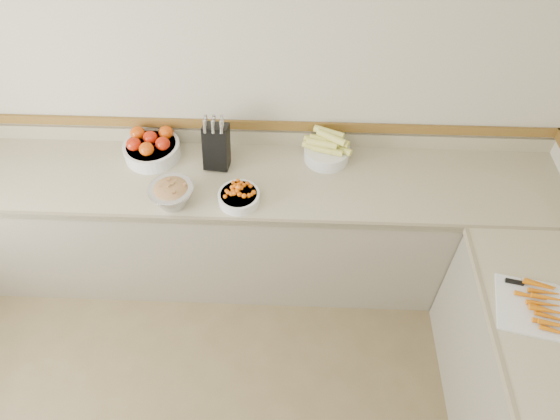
{
  "coord_description": "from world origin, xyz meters",
  "views": [
    {
      "loc": [
        0.42,
        -0.39,
        2.98
      ],
      "look_at": [
        0.35,
        1.35,
        1.0
      ],
      "focal_mm": 32.0,
      "sensor_mm": 36.0,
      "label": 1
    }
  ],
  "objects_px": {
    "cherry_tomato_bowl": "(239,196)",
    "cutting_board": "(541,307)",
    "rhubarb_bowl": "(172,193)",
    "knife_block": "(216,146)",
    "tomato_bowl": "(151,147)",
    "corn_bowl": "(327,149)"
  },
  "relations": [
    {
      "from": "knife_block",
      "to": "rhubarb_bowl",
      "type": "height_order",
      "value": "knife_block"
    },
    {
      "from": "knife_block",
      "to": "tomato_bowl",
      "type": "height_order",
      "value": "knife_block"
    },
    {
      "from": "knife_block",
      "to": "tomato_bowl",
      "type": "xyz_separation_m",
      "value": [
        -0.41,
        0.05,
        -0.07
      ]
    },
    {
      "from": "corn_bowl",
      "to": "cutting_board",
      "type": "height_order",
      "value": "corn_bowl"
    },
    {
      "from": "rhubarb_bowl",
      "to": "cutting_board",
      "type": "distance_m",
      "value": 1.95
    },
    {
      "from": "knife_block",
      "to": "rhubarb_bowl",
      "type": "bearing_deg",
      "value": -122.85
    },
    {
      "from": "cherry_tomato_bowl",
      "to": "rhubarb_bowl",
      "type": "bearing_deg",
      "value": -175.99
    },
    {
      "from": "cutting_board",
      "to": "tomato_bowl",
      "type": "bearing_deg",
      "value": 154.18
    },
    {
      "from": "knife_block",
      "to": "corn_bowl",
      "type": "height_order",
      "value": "knife_block"
    },
    {
      "from": "knife_block",
      "to": "cutting_board",
      "type": "xyz_separation_m",
      "value": [
        1.64,
        -0.94,
        -0.13
      ]
    },
    {
      "from": "cherry_tomato_bowl",
      "to": "corn_bowl",
      "type": "height_order",
      "value": "corn_bowl"
    },
    {
      "from": "rhubarb_bowl",
      "to": "cherry_tomato_bowl",
      "type": "bearing_deg",
      "value": 4.01
    },
    {
      "from": "rhubarb_bowl",
      "to": "cutting_board",
      "type": "height_order",
      "value": "rhubarb_bowl"
    },
    {
      "from": "knife_block",
      "to": "corn_bowl",
      "type": "bearing_deg",
      "value": 6.23
    },
    {
      "from": "cherry_tomato_bowl",
      "to": "cutting_board",
      "type": "relative_size",
      "value": 0.52
    },
    {
      "from": "knife_block",
      "to": "cutting_board",
      "type": "bearing_deg",
      "value": -29.75
    },
    {
      "from": "tomato_bowl",
      "to": "cherry_tomato_bowl",
      "type": "relative_size",
      "value": 1.45
    },
    {
      "from": "rhubarb_bowl",
      "to": "cutting_board",
      "type": "relative_size",
      "value": 0.56
    },
    {
      "from": "cherry_tomato_bowl",
      "to": "corn_bowl",
      "type": "relative_size",
      "value": 0.79
    },
    {
      "from": "cherry_tomato_bowl",
      "to": "cutting_board",
      "type": "xyz_separation_m",
      "value": [
        1.49,
        -0.63,
        -0.03
      ]
    },
    {
      "from": "cherry_tomato_bowl",
      "to": "rhubarb_bowl",
      "type": "xyz_separation_m",
      "value": [
        -0.37,
        -0.03,
        0.03
      ]
    },
    {
      "from": "tomato_bowl",
      "to": "rhubarb_bowl",
      "type": "xyz_separation_m",
      "value": [
        0.2,
        -0.38,
        0.0
      ]
    }
  ]
}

